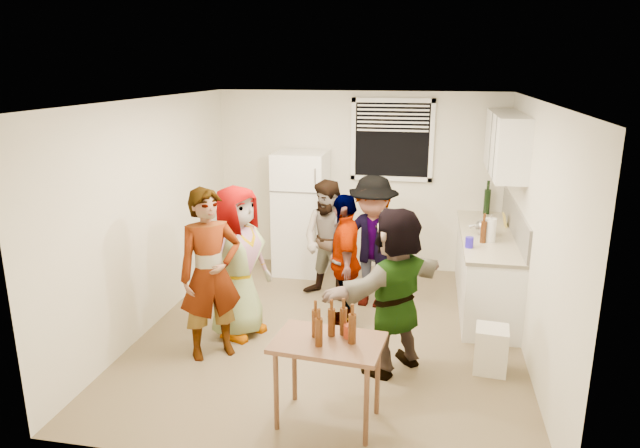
% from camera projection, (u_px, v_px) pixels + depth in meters
% --- Properties ---
extents(room, '(4.00, 4.50, 2.50)m').
position_uv_depth(room, '(331.00, 333.00, 6.24)').
color(room, silver).
rests_on(room, ground).
extents(window, '(1.12, 0.10, 1.06)m').
position_uv_depth(window, '(392.00, 140.00, 7.75)').
color(window, white).
rests_on(window, room).
extents(refrigerator, '(0.70, 0.70, 1.70)m').
position_uv_depth(refrigerator, '(301.00, 213.00, 7.92)').
color(refrigerator, white).
rests_on(refrigerator, ground).
extents(counter_lower, '(0.60, 2.20, 0.86)m').
position_uv_depth(counter_lower, '(486.00, 271.00, 6.89)').
color(counter_lower, white).
rests_on(counter_lower, ground).
extents(countertop, '(0.64, 2.22, 0.04)m').
position_uv_depth(countertop, '(488.00, 235.00, 6.77)').
color(countertop, beige).
rests_on(countertop, counter_lower).
extents(backsplash, '(0.03, 2.20, 0.36)m').
position_uv_depth(backsplash, '(515.00, 220.00, 6.67)').
color(backsplash, '#B4AFA5').
rests_on(backsplash, countertop).
extents(upper_cabinets, '(0.34, 1.60, 0.70)m').
position_uv_depth(upper_cabinets, '(506.00, 143.00, 6.65)').
color(upper_cabinets, white).
rests_on(upper_cabinets, room).
extents(kettle, '(0.29, 0.25, 0.22)m').
position_uv_depth(kettle, '(485.00, 235.00, 6.70)').
color(kettle, silver).
rests_on(kettle, countertop).
extents(paper_towel, '(0.13, 0.13, 0.27)m').
position_uv_depth(paper_towel, '(489.00, 242.00, 6.46)').
color(paper_towel, white).
rests_on(paper_towel, countertop).
extents(wine_bottle, '(0.09, 0.09, 0.34)m').
position_uv_depth(wine_bottle, '(486.00, 214.00, 7.68)').
color(wine_bottle, black).
rests_on(wine_bottle, countertop).
extents(beer_bottle_counter, '(0.07, 0.07, 0.25)m').
position_uv_depth(beer_bottle_counter, '(482.00, 243.00, 6.42)').
color(beer_bottle_counter, '#47230C').
rests_on(beer_bottle_counter, countertop).
extents(blue_cup, '(0.09, 0.09, 0.12)m').
position_uv_depth(blue_cup, '(469.00, 248.00, 6.25)').
color(blue_cup, '#2717C5').
rests_on(blue_cup, countertop).
extents(picture_frame, '(0.02, 0.18, 0.15)m').
position_uv_depth(picture_frame, '(505.00, 220.00, 7.07)').
color(picture_frame, gold).
rests_on(picture_frame, countertop).
extents(trash_bin, '(0.33, 0.33, 0.44)m').
position_uv_depth(trash_bin, '(491.00, 347.00, 5.41)').
color(trash_bin, white).
rests_on(trash_bin, ground).
extents(serving_table, '(0.91, 0.66, 0.73)m').
position_uv_depth(serving_table, '(328.00, 421.00, 4.70)').
color(serving_table, brown).
rests_on(serving_table, ground).
extents(beer_bottle_table, '(0.06, 0.06, 0.24)m').
position_uv_depth(beer_bottle_table, '(352.00, 343.00, 4.47)').
color(beer_bottle_table, '#47230C').
rests_on(beer_bottle_table, serving_table).
extents(red_cup, '(0.08, 0.08, 0.11)m').
position_uv_depth(red_cup, '(349.00, 337.00, 4.56)').
color(red_cup, '#A33317').
rests_on(red_cup, serving_table).
extents(guest_grey, '(1.83, 1.41, 0.52)m').
position_uv_depth(guest_grey, '(241.00, 333.00, 6.24)').
color(guest_grey, '#979797').
rests_on(guest_grey, ground).
extents(guest_stripe, '(1.54, 1.75, 0.41)m').
position_uv_depth(guest_stripe, '(215.00, 353.00, 5.80)').
color(guest_stripe, '#141933').
rests_on(guest_stripe, ground).
extents(guest_back_left, '(1.21, 1.66, 0.57)m').
position_uv_depth(guest_back_left, '(329.00, 297.00, 7.20)').
color(guest_back_left, brown).
rests_on(guest_back_left, ground).
extents(guest_back_right, '(1.27, 1.74, 0.59)m').
position_uv_depth(guest_back_right, '(371.00, 304.00, 6.99)').
color(guest_back_right, '#48474D').
rests_on(guest_back_right, ground).
extents(guest_black, '(1.65, 1.16, 0.37)m').
position_uv_depth(guest_black, '(344.00, 325.00, 6.44)').
color(guest_black, black).
rests_on(guest_black, ground).
extents(guest_orange, '(2.19, 2.17, 0.47)m').
position_uv_depth(guest_orange, '(392.00, 368.00, 5.52)').
color(guest_orange, tan).
rests_on(guest_orange, ground).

